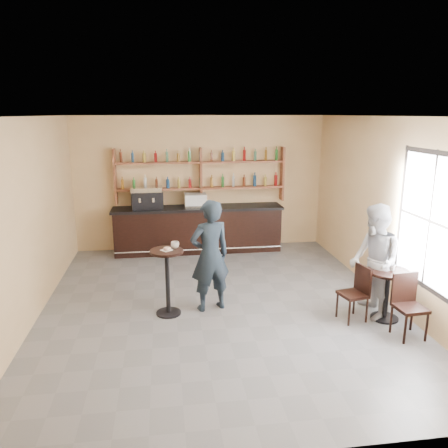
{
  "coord_description": "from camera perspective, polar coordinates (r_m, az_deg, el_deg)",
  "views": [
    {
      "loc": [
        -0.88,
        -6.97,
        3.24
      ],
      "look_at": [
        0.2,
        0.8,
        1.25
      ],
      "focal_mm": 35.0,
      "sensor_mm": 36.0,
      "label": 1
    }
  ],
  "objects": [
    {
      "name": "floor",
      "position": [
        7.74,
        -0.66,
        -10.52
      ],
      "size": [
        7.0,
        7.0,
        0.0
      ],
      "primitive_type": "plane",
      "color": "slate",
      "rests_on": "ground"
    },
    {
      "name": "ceiling",
      "position": [
        7.03,
        -0.74,
        13.9
      ],
      "size": [
        7.0,
        7.0,
        0.0
      ],
      "primitive_type": "plane",
      "rotation": [
        3.14,
        0.0,
        0.0
      ],
      "color": "white",
      "rests_on": "wall_back"
    },
    {
      "name": "wall_back",
      "position": [
        10.64,
        -3.09,
        5.35
      ],
      "size": [
        7.0,
        0.0,
        7.0
      ],
      "primitive_type": "plane",
      "rotation": [
        1.57,
        0.0,
        0.0
      ],
      "color": "tan",
      "rests_on": "floor"
    },
    {
      "name": "wall_front",
      "position": [
        3.94,
        5.86,
        -10.48
      ],
      "size": [
        7.0,
        0.0,
        7.0
      ],
      "primitive_type": "plane",
      "rotation": [
        -1.57,
        0.0,
        0.0
      ],
      "color": "tan",
      "rests_on": "floor"
    },
    {
      "name": "wall_left",
      "position": [
        7.47,
        -24.18,
        0.27
      ],
      "size": [
        0.0,
        7.0,
        7.0
      ],
      "primitive_type": "plane",
      "rotation": [
        1.57,
        0.0,
        1.57
      ],
      "color": "tan",
      "rests_on": "floor"
    },
    {
      "name": "wall_right",
      "position": [
        8.15,
        20.74,
        1.68
      ],
      "size": [
        0.0,
        7.0,
        7.0
      ],
      "primitive_type": "plane",
      "rotation": [
        1.57,
        0.0,
        -1.57
      ],
      "color": "tan",
      "rests_on": "floor"
    },
    {
      "name": "window_pane",
      "position": [
        7.12,
        25.3,
        0.35
      ],
      "size": [
        0.0,
        2.0,
        2.0
      ],
      "primitive_type": "plane",
      "rotation": [
        1.57,
        0.0,
        -1.57
      ],
      "color": "white",
      "rests_on": "wall_right"
    },
    {
      "name": "window_frame",
      "position": [
        7.12,
        25.26,
        0.35
      ],
      "size": [
        0.04,
        1.7,
        2.1
      ],
      "primitive_type": null,
      "color": "black",
      "rests_on": "wall_right"
    },
    {
      "name": "shelf_unit",
      "position": [
        10.48,
        -3.04,
        6.37
      ],
      "size": [
        4.0,
        0.26,
        1.4
      ],
      "primitive_type": null,
      "color": "brown",
      "rests_on": "wall_back"
    },
    {
      "name": "liquor_bottles",
      "position": [
        10.46,
        -3.06,
        7.3
      ],
      "size": [
        3.68,
        0.1,
        1.0
      ],
      "primitive_type": null,
      "color": "#8C5919",
      "rests_on": "shelf_unit"
    },
    {
      "name": "bar_counter",
      "position": [
        10.5,
        -3.4,
        -0.66
      ],
      "size": [
        4.02,
        0.78,
        1.09
      ],
      "primitive_type": null,
      "color": "black",
      "rests_on": "floor"
    },
    {
      "name": "espresso_machine",
      "position": [
        10.31,
        -10.05,
        3.4
      ],
      "size": [
        0.76,
        0.54,
        0.51
      ],
      "primitive_type": null,
      "rotation": [
        0.0,
        0.0,
        0.13
      ],
      "color": "black",
      "rests_on": "bar_counter"
    },
    {
      "name": "pastry_case",
      "position": [
        10.34,
        -3.75,
        3.09
      ],
      "size": [
        0.54,
        0.44,
        0.32
      ],
      "primitive_type": null,
      "rotation": [
        0.0,
        0.0,
        -0.03
      ],
      "color": "silver",
      "rests_on": "bar_counter"
    },
    {
      "name": "pedestal_table",
      "position": [
        7.26,
        -7.37,
        -7.59
      ],
      "size": [
        0.57,
        0.57,
        1.11
      ],
      "primitive_type": null,
      "rotation": [
        0.0,
        0.0,
        0.06
      ],
      "color": "black",
      "rests_on": "floor"
    },
    {
      "name": "napkin",
      "position": [
        7.08,
        -7.51,
        -3.4
      ],
      "size": [
        0.22,
        0.22,
        0.0
      ],
      "primitive_type": "cube",
      "rotation": [
        0.0,
        0.0,
        0.66
      ],
      "color": "white",
      "rests_on": "pedestal_table"
    },
    {
      "name": "donut",
      "position": [
        7.06,
        -7.44,
        -3.23
      ],
      "size": [
        0.15,
        0.15,
        0.05
      ],
      "primitive_type": "torus",
      "rotation": [
        0.0,
        0.0,
        0.2
      ],
      "color": "#C27547",
      "rests_on": "napkin"
    },
    {
      "name": "cup_pedestal",
      "position": [
        7.16,
        -6.41,
        -2.72
      ],
      "size": [
        0.17,
        0.17,
        0.11
      ],
      "primitive_type": "imported",
      "rotation": [
        0.0,
        0.0,
        -0.37
      ],
      "color": "white",
      "rests_on": "pedestal_table"
    },
    {
      "name": "man_main",
      "position": [
        7.26,
        -1.85,
        -4.17
      ],
      "size": [
        0.79,
        0.63,
        1.9
      ],
      "primitive_type": "imported",
      "rotation": [
        0.0,
        0.0,
        3.43
      ],
      "color": "black",
      "rests_on": "floor"
    },
    {
      "name": "cafe_table",
      "position": [
        7.56,
        20.46,
        -8.68
      ],
      "size": [
        0.86,
        0.86,
        0.83
      ],
      "primitive_type": null,
      "rotation": [
        0.0,
        0.0,
        -0.39
      ],
      "color": "black",
      "rests_on": "floor"
    },
    {
      "name": "cup_cafe",
      "position": [
        7.42,
        21.11,
        -5.31
      ],
      "size": [
        0.12,
        0.12,
        0.1
      ],
      "primitive_type": "imported",
      "rotation": [
        0.0,
        0.0,
        -0.12
      ],
      "color": "white",
      "rests_on": "cafe_table"
    },
    {
      "name": "chair_west",
      "position": [
        7.35,
        16.47,
        -8.72
      ],
      "size": [
        0.46,
        0.46,
        0.9
      ],
      "primitive_type": null,
      "rotation": [
        0.0,
        0.0,
        -1.36
      ],
      "color": "black",
      "rests_on": "floor"
    },
    {
      "name": "chair_south",
      "position": [
        7.08,
        23.16,
        -9.96
      ],
      "size": [
        0.44,
        0.44,
        0.95
      ],
      "primitive_type": null,
      "rotation": [
        0.0,
        0.0,
        0.07
      ],
      "color": "black",
      "rests_on": "floor"
    },
    {
      "name": "patron_second",
      "position": [
        7.43,
        19.04,
        -4.68
      ],
      "size": [
        0.81,
        0.99,
        1.87
      ],
      "primitive_type": "imported",
      "rotation": [
        0.0,
        0.0,
        -1.69
      ],
      "color": "#A0A0A5",
      "rests_on": "floor"
    }
  ]
}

